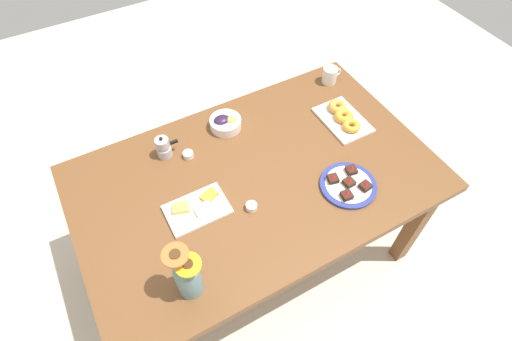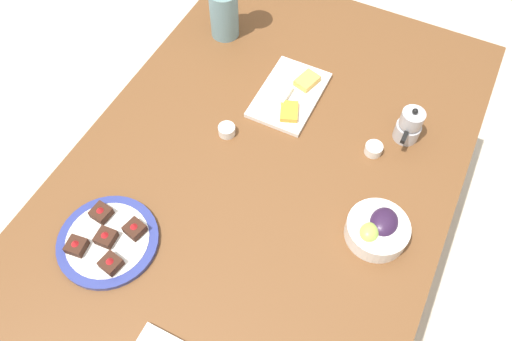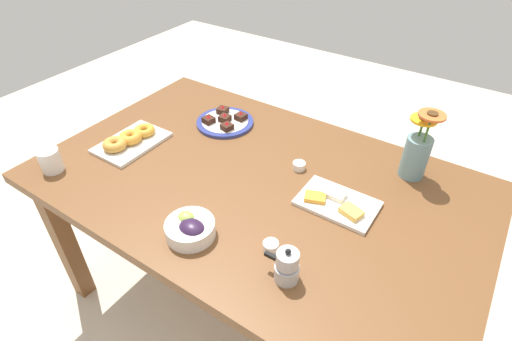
{
  "view_description": "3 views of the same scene",
  "coord_description": "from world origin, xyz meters",
  "px_view_note": "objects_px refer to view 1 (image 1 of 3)",
  "views": [
    {
      "loc": [
        -0.52,
        -0.94,
        2.17
      ],
      "look_at": [
        0.0,
        0.0,
        0.78
      ],
      "focal_mm": 28.0,
      "sensor_mm": 36.0,
      "label": 1
    },
    {
      "loc": [
        0.63,
        0.31,
        1.87
      ],
      "look_at": [
        0.0,
        0.0,
        0.78
      ],
      "focal_mm": 35.0,
      "sensor_mm": 36.0,
      "label": 2
    },
    {
      "loc": [
        -0.62,
        0.93,
        1.66
      ],
      "look_at": [
        0.0,
        0.0,
        0.78
      ],
      "focal_mm": 28.0,
      "sensor_mm": 36.0,
      "label": 3
    }
  ],
  "objects_px": {
    "jam_cup_berry": "(188,154)",
    "coffee_mug": "(330,75)",
    "dessert_plate": "(348,185)",
    "moka_pot": "(164,148)",
    "dining_table": "(256,187)",
    "croissant_platter": "(343,117)",
    "jam_cup_honey": "(251,206)",
    "flower_vase": "(188,277)",
    "cheese_platter": "(197,208)",
    "grape_bowl": "(225,123)"
  },
  "relations": [
    {
      "from": "croissant_platter",
      "to": "moka_pot",
      "type": "relative_size",
      "value": 2.35
    },
    {
      "from": "coffee_mug",
      "to": "moka_pot",
      "type": "height_order",
      "value": "moka_pot"
    },
    {
      "from": "coffee_mug",
      "to": "dessert_plate",
      "type": "distance_m",
      "value": 0.7
    },
    {
      "from": "coffee_mug",
      "to": "moka_pot",
      "type": "distance_m",
      "value": 0.98
    },
    {
      "from": "coffee_mug",
      "to": "dining_table",
      "type": "bearing_deg",
      "value": -150.44
    },
    {
      "from": "dining_table",
      "to": "dessert_plate",
      "type": "bearing_deg",
      "value": -36.7
    },
    {
      "from": "coffee_mug",
      "to": "jam_cup_berry",
      "type": "xyz_separation_m",
      "value": [
        -0.88,
        -0.13,
        -0.03
      ]
    },
    {
      "from": "croissant_platter",
      "to": "dessert_plate",
      "type": "height_order",
      "value": "dessert_plate"
    },
    {
      "from": "cheese_platter",
      "to": "jam_cup_berry",
      "type": "relative_size",
      "value": 5.42
    },
    {
      "from": "cheese_platter",
      "to": "jam_cup_honey",
      "type": "xyz_separation_m",
      "value": [
        0.2,
        -0.1,
        0.0
      ]
    },
    {
      "from": "dessert_plate",
      "to": "moka_pot",
      "type": "height_order",
      "value": "moka_pot"
    },
    {
      "from": "jam_cup_honey",
      "to": "flower_vase",
      "type": "bearing_deg",
      "value": -151.12
    },
    {
      "from": "coffee_mug",
      "to": "flower_vase",
      "type": "xyz_separation_m",
      "value": [
        -1.12,
        -0.71,
        0.05
      ]
    },
    {
      "from": "jam_cup_honey",
      "to": "jam_cup_berry",
      "type": "bearing_deg",
      "value": 107.24
    },
    {
      "from": "coffee_mug",
      "to": "grape_bowl",
      "type": "xyz_separation_m",
      "value": [
        -0.65,
        -0.04,
        -0.02
      ]
    },
    {
      "from": "dining_table",
      "to": "jam_cup_berry",
      "type": "relative_size",
      "value": 33.33
    },
    {
      "from": "cheese_platter",
      "to": "flower_vase",
      "type": "bearing_deg",
      "value": -117.31
    },
    {
      "from": "dining_table",
      "to": "flower_vase",
      "type": "distance_m",
      "value": 0.6
    },
    {
      "from": "dining_table",
      "to": "croissant_platter",
      "type": "height_order",
      "value": "croissant_platter"
    },
    {
      "from": "dining_table",
      "to": "moka_pot",
      "type": "distance_m",
      "value": 0.46
    },
    {
      "from": "dessert_plate",
      "to": "moka_pot",
      "type": "bearing_deg",
      "value": 138.84
    },
    {
      "from": "jam_cup_honey",
      "to": "coffee_mug",
      "type": "bearing_deg",
      "value": 34.15
    },
    {
      "from": "croissant_platter",
      "to": "jam_cup_honey",
      "type": "xyz_separation_m",
      "value": [
        -0.65,
        -0.24,
        -0.01
      ]
    },
    {
      "from": "jam_cup_berry",
      "to": "flower_vase",
      "type": "height_order",
      "value": "flower_vase"
    },
    {
      "from": "jam_cup_honey",
      "to": "croissant_platter",
      "type": "bearing_deg",
      "value": 20.19
    },
    {
      "from": "croissant_platter",
      "to": "flower_vase",
      "type": "bearing_deg",
      "value": -156.58
    },
    {
      "from": "jam_cup_berry",
      "to": "moka_pot",
      "type": "distance_m",
      "value": 0.12
    },
    {
      "from": "cheese_platter",
      "to": "moka_pot",
      "type": "relative_size",
      "value": 2.18
    },
    {
      "from": "jam_cup_berry",
      "to": "coffee_mug",
      "type": "bearing_deg",
      "value": 8.08
    },
    {
      "from": "jam_cup_berry",
      "to": "dessert_plate",
      "type": "distance_m",
      "value": 0.74
    },
    {
      "from": "cheese_platter",
      "to": "dining_table",
      "type": "bearing_deg",
      "value": 6.91
    },
    {
      "from": "moka_pot",
      "to": "dining_table",
      "type": "bearing_deg",
      "value": -45.28
    },
    {
      "from": "jam_cup_berry",
      "to": "dining_table",
      "type": "bearing_deg",
      "value": -48.61
    },
    {
      "from": "croissant_platter",
      "to": "moka_pot",
      "type": "xyz_separation_m",
      "value": [
        -0.86,
        0.22,
        0.03
      ]
    },
    {
      "from": "dining_table",
      "to": "croissant_platter",
      "type": "xyz_separation_m",
      "value": [
        0.55,
        0.1,
        0.11
      ]
    },
    {
      "from": "croissant_platter",
      "to": "jam_cup_honey",
      "type": "height_order",
      "value": "croissant_platter"
    },
    {
      "from": "dining_table",
      "to": "jam_cup_berry",
      "type": "xyz_separation_m",
      "value": [
        -0.22,
        0.25,
        0.1
      ]
    },
    {
      "from": "dining_table",
      "to": "moka_pot",
      "type": "xyz_separation_m",
      "value": [
        -0.31,
        0.31,
        0.13
      ]
    },
    {
      "from": "coffee_mug",
      "to": "jam_cup_berry",
      "type": "bearing_deg",
      "value": -171.92
    },
    {
      "from": "flower_vase",
      "to": "moka_pot",
      "type": "relative_size",
      "value": 2.29
    },
    {
      "from": "jam_cup_honey",
      "to": "moka_pot",
      "type": "xyz_separation_m",
      "value": [
        -0.21,
        0.45,
        0.03
      ]
    },
    {
      "from": "grape_bowl",
      "to": "jam_cup_honey",
      "type": "bearing_deg",
      "value": -103.28
    },
    {
      "from": "croissant_platter",
      "to": "jam_cup_berry",
      "type": "relative_size",
      "value": 5.83
    },
    {
      "from": "dining_table",
      "to": "dessert_plate",
      "type": "relative_size",
      "value": 6.43
    },
    {
      "from": "croissant_platter",
      "to": "flower_vase",
      "type": "height_order",
      "value": "flower_vase"
    },
    {
      "from": "moka_pot",
      "to": "jam_cup_honey",
      "type": "bearing_deg",
      "value": -65.03
    },
    {
      "from": "cheese_platter",
      "to": "jam_cup_berry",
      "type": "height_order",
      "value": "cheese_platter"
    },
    {
      "from": "grape_bowl",
      "to": "moka_pot",
      "type": "distance_m",
      "value": 0.33
    },
    {
      "from": "coffee_mug",
      "to": "cheese_platter",
      "type": "xyz_separation_m",
      "value": [
        -0.96,
        -0.41,
        -0.03
      ]
    },
    {
      "from": "jam_cup_berry",
      "to": "moka_pot",
      "type": "relative_size",
      "value": 0.4
    }
  ]
}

